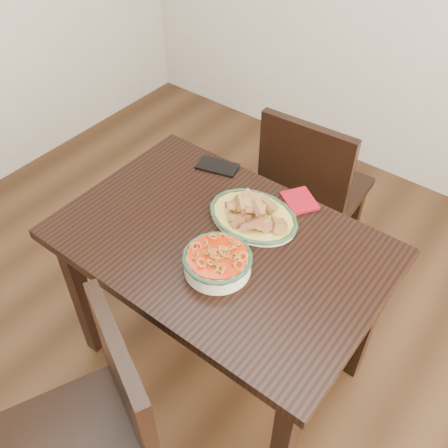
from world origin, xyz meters
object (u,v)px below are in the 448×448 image
Objects in this scene: chair_far at (310,187)px; fish_plate at (254,209)px; chair_near at (99,425)px; dining_table at (221,261)px; noodle_bowl at (217,260)px; smartphone at (218,166)px.

fish_plate is (0.06, -0.56, 0.30)m from chair_far.
chair_near reaches higher than fish_plate.
noodle_bowl is at bearing -56.05° from dining_table.
dining_table is 6.88× the size of smartphone.
smartphone is at bearing 151.20° from fish_plate.
noodle_bowl is at bearing -67.71° from smartphone.
chair_far is 1.35m from chair_near.
dining_table is 0.72m from chair_far.
chair_near is (0.07, -1.35, 0.00)m from chair_far.
chair_far is 0.53m from smartphone.
chair_far is (-0.03, 0.71, -0.14)m from dining_table.
chair_far is 1.00× the size of chair_near.
smartphone is (-0.28, 0.16, -0.04)m from fish_plate.
chair_far is 0.63m from fish_plate.
dining_table is 1.26× the size of chair_far.
smartphone is (-0.23, -0.40, 0.26)m from chair_far.
chair_far is at bearing 97.18° from noodle_bowl.
chair_near is at bearing -86.70° from dining_table.
chair_far is 2.70× the size of fish_plate.
dining_table is 0.42m from smartphone.
fish_plate reaches higher than noodle_bowl.
chair_far is at bearing 44.70° from smartphone.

